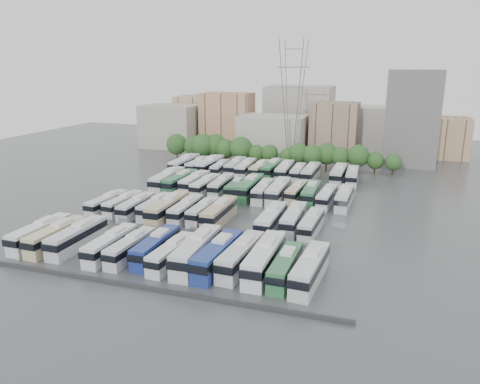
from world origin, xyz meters
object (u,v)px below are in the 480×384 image
(bus_r1_s0, at_px, (107,203))
(bus_r1_s11, at_px, (294,219))
(bus_r2_s8, at_px, (263,191))
(bus_r3_s2, at_px, (210,165))
(bus_r1_s1, at_px, (124,203))
(bus_r1_s5, at_px, (186,209))
(bus_r0_s7, at_px, (172,253))
(bus_r2_s10, at_px, (296,192))
(apartment_tower, at_px, (412,118))
(bus_r3_s13, at_px, (352,176))
(bus_r1_s10, at_px, (271,220))
(bus_r1_s12, at_px, (311,224))
(bus_r3_s10, at_px, (311,173))
(bus_r2_s12, at_px, (327,197))
(bus_r1_s3, at_px, (155,206))
(bus_r2_s7, at_px, (249,187))
(bus_r0_s6, at_px, (156,246))
(bus_r0_s8, at_px, (197,251))
(bus_r2_s4, at_px, (206,185))
(bus_r2_s13, at_px, (344,198))
(bus_r0_s10, at_px, (241,256))
(bus_r0_s4, at_px, (111,244))
(bus_r0_s12, at_px, (285,266))
(bus_r3_s3, at_px, (220,168))
(bus_r1_s7, at_px, (219,213))
(bus_r2_s11, at_px, (311,193))
(bus_r0_s2, at_px, (77,237))
(electricity_pylon, at_px, (292,96))
(bus_r3_s4, at_px, (235,166))
(bus_r2_s1, at_px, (168,180))
(bus_r3_s8, at_px, (285,171))
(bus_r2_s3, at_px, (195,182))
(bus_r3_s6, at_px, (260,169))
(bus_r0_s13, at_px, (310,269))
(bus_r3_s9, at_px, (298,172))
(bus_r1_s4, at_px, (168,208))
(bus_r0_s5, at_px, (131,247))
(bus_r2_s6, at_px, (236,187))
(bus_r3_s12, at_px, (339,174))
(bus_r1_s6, at_px, (203,211))
(bus_r1_s2, at_px, (136,206))
(bus_r3_s5, at_px, (246,168))
(bus_r0_s11, at_px, (265,258))
(bus_r2_s9, at_px, (278,191))

(bus_r1_s0, distance_m, bus_r1_s11, 36.21)
(bus_r2_s8, height_order, bus_r3_s2, bus_r3_s2)
(bus_r1_s1, bearing_deg, bus_r1_s5, 3.18)
(bus_r0_s7, relative_size, bus_r2_s10, 1.01)
(apartment_tower, xyz_separation_m, bus_r3_s13, (-12.68, -27.66, -11.16))
(bus_r1_s10, bearing_deg, bus_r1_s12, 4.59)
(bus_r1_s10, bearing_deg, bus_r3_s10, 89.67)
(bus_r2_s12, bearing_deg, bus_r1_s3, -147.75)
(bus_r2_s7, height_order, bus_r3_s2, bus_r2_s7)
(bus_r0_s6, relative_size, bus_r2_s10, 1.07)
(bus_r0_s8, relative_size, bus_r2_s4, 1.17)
(bus_r2_s13, bearing_deg, bus_r0_s7, -118.07)
(bus_r2_s4, distance_m, bus_r3_s2, 19.20)
(bus_r0_s10, distance_m, bus_r1_s12, 18.09)
(bus_r1_s10, distance_m, bus_r1_s12, 6.78)
(bus_r0_s4, distance_m, bus_r0_s12, 26.35)
(bus_r3_s13, bearing_deg, bus_r3_s3, 179.66)
(bus_r1_s1, distance_m, bus_r1_s7, 19.78)
(bus_r1_s1, height_order, bus_r2_s12, bus_r2_s12)
(bus_r2_s11, bearing_deg, bus_r1_s1, -152.77)
(bus_r0_s2, bearing_deg, bus_r0_s7, -2.88)
(electricity_pylon, distance_m, bus_r3_s4, 27.26)
(bus_r3_s3, relative_size, bus_r3_s10, 0.87)
(bus_r2_s1, xyz_separation_m, bus_r3_s8, (22.97, 18.03, -0.13))
(bus_r2_s12, bearing_deg, bus_r2_s3, 178.81)
(bus_r3_s6, bearing_deg, bus_r0_s13, -66.68)
(electricity_pylon, height_order, bus_r3_s13, electricity_pylon)
(bus_r3_s9, bearing_deg, bus_r0_s4, -108.55)
(bus_r1_s4, xyz_separation_m, bus_r2_s13, (29.89, 18.22, -0.24))
(bus_r0_s5, xyz_separation_m, bus_r2_s6, (3.51, 37.06, -0.05))
(bus_r2_s4, height_order, bus_r2_s7, bus_r2_s7)
(bus_r0_s7, height_order, bus_r3_s2, bus_r3_s2)
(bus_r3_s4, bearing_deg, apartment_tower, 29.90)
(electricity_pylon, xyz_separation_m, bus_r3_s12, (16.11, -19.52, -16.67))
(bus_r1_s6, distance_m, bus_r2_s13, 28.81)
(bus_r1_s2, relative_size, bus_r1_s5, 0.97)
(bus_r2_s11, xyz_separation_m, bus_r3_s8, (-9.82, 17.87, 0.13))
(bus_r1_s12, distance_m, bus_r2_s3, 35.67)
(bus_r2_s3, bearing_deg, bus_r2_s1, -170.74)
(bus_r2_s3, distance_m, bus_r3_s5, 18.20)
(bus_r0_s4, relative_size, bus_r0_s11, 0.86)
(bus_r2_s11, relative_size, bus_r3_s5, 0.96)
(electricity_pylon, height_order, bus_r1_s7, electricity_pylon)
(bus_r2_s12, bearing_deg, bus_r3_s4, 145.61)
(bus_r1_s10, relative_size, bus_r2_s4, 1.07)
(bus_r0_s4, bearing_deg, bus_r3_s3, 92.99)
(bus_r0_s8, height_order, bus_r1_s10, bus_r0_s8)
(bus_r1_s4, height_order, bus_r1_s10, bus_r1_s4)
(bus_r2_s9, height_order, bus_r3_s3, bus_r2_s9)
(electricity_pylon, height_order, bus_r0_s10, electricity_pylon)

